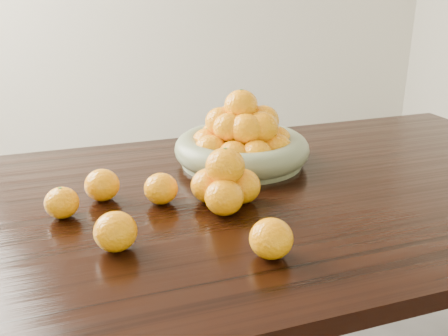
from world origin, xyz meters
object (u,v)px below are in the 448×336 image
object	(u,v)px
fruit_bowl	(242,142)
orange_pyramid	(225,183)
loose_orange_0	(62,203)
dining_table	(237,226)

from	to	relation	value
fruit_bowl	orange_pyramid	distance (m)	0.30
orange_pyramid	loose_orange_0	xyz separation A→B (m)	(-0.36, 0.06, -0.02)
fruit_bowl	loose_orange_0	xyz separation A→B (m)	(-0.50, -0.20, -0.03)
dining_table	loose_orange_0	world-z (taller)	loose_orange_0
fruit_bowl	dining_table	bearing A→B (deg)	-113.56
dining_table	orange_pyramid	world-z (taller)	orange_pyramid
orange_pyramid	loose_orange_0	size ratio (longest dim) A/B	2.18
loose_orange_0	fruit_bowl	bearing A→B (deg)	21.69
fruit_bowl	orange_pyramid	bearing A→B (deg)	-118.57
dining_table	loose_orange_0	distance (m)	0.43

